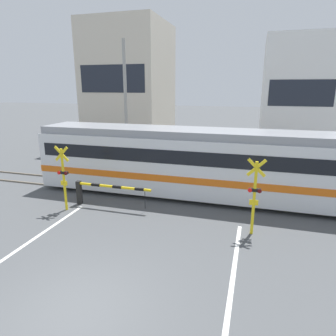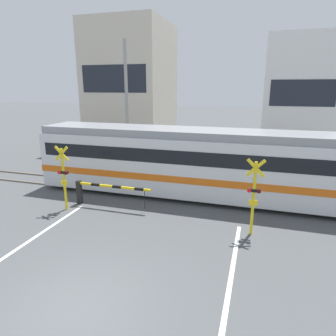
# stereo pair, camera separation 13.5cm
# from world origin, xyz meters

# --- Properties ---
(ground_plane) EXTENTS (160.00, 160.00, 0.00)m
(ground_plane) POSITION_xyz_m (0.00, 0.00, 0.00)
(ground_plane) COLOR #4C4F51
(rail_track_near) EXTENTS (50.00, 0.10, 0.08)m
(rail_track_near) POSITION_xyz_m (0.00, 8.03, 0.04)
(rail_track_near) COLOR #6B6051
(rail_track_near) RESTS_ON ground_plane
(rail_track_far) EXTENTS (50.00, 0.10, 0.08)m
(rail_track_far) POSITION_xyz_m (0.00, 9.47, 0.04)
(rail_track_far) COLOR #6B6051
(rail_track_far) RESTS_ON ground_plane
(road_stripe_right) EXTENTS (0.14, 9.87, 0.01)m
(road_stripe_right) POSITION_xyz_m (3.59, 0.94, 0.00)
(road_stripe_right) COLOR white
(road_stripe_right) RESTS_ON ground_plane
(commuter_train) EXTENTS (16.70, 2.69, 3.39)m
(commuter_train) POSITION_xyz_m (1.48, 8.75, 1.81)
(commuter_train) COLOR silver
(commuter_train) RESTS_ON ground_plane
(crossing_barrier_near) EXTENTS (3.68, 0.20, 1.13)m
(crossing_barrier_near) POSITION_xyz_m (-2.92, 6.17, 0.79)
(crossing_barrier_near) COLOR black
(crossing_barrier_near) RESTS_ON ground_plane
(crossing_barrier_far) EXTENTS (3.68, 0.20, 1.13)m
(crossing_barrier_far) POSITION_xyz_m (2.92, 11.41, 0.79)
(crossing_barrier_far) COLOR black
(crossing_barrier_far) RESTS_ON ground_plane
(crossing_signal_left) EXTENTS (0.68, 0.15, 2.92)m
(crossing_signal_left) POSITION_xyz_m (-4.04, 5.40, 1.61)
(crossing_signal_left) COLOR yellow
(crossing_signal_left) RESTS_ON ground_plane
(crossing_signal_right) EXTENTS (0.68, 0.15, 2.92)m
(crossing_signal_right) POSITION_xyz_m (4.04, 5.40, 1.61)
(crossing_signal_right) COLOR yellow
(crossing_signal_right) RESTS_ON ground_plane
(pedestrian) EXTENTS (0.38, 0.22, 1.56)m
(pedestrian) POSITION_xyz_m (-0.80, 14.14, 0.89)
(pedestrian) COLOR #23232D
(pedestrian) RESTS_ON ground_plane
(building_left_of_street) EXTENTS (6.72, 7.26, 10.87)m
(building_left_of_street) POSITION_xyz_m (-7.55, 21.16, 5.43)
(building_left_of_street) COLOR beige
(building_left_of_street) RESTS_ON ground_plane
(building_right_of_street) EXTENTS (5.05, 7.26, 8.98)m
(building_right_of_street) POSITION_xyz_m (6.71, 21.16, 4.49)
(building_right_of_street) COLOR white
(building_right_of_street) RESTS_ON ground_plane
(utility_pole_streetside) EXTENTS (0.22, 0.22, 8.40)m
(utility_pole_streetside) POSITION_xyz_m (-4.79, 13.91, 4.20)
(utility_pole_streetside) COLOR gray
(utility_pole_streetside) RESTS_ON ground_plane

